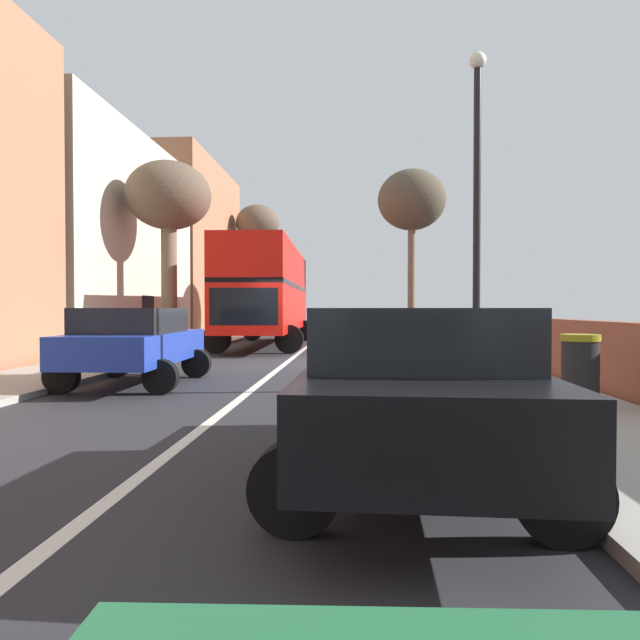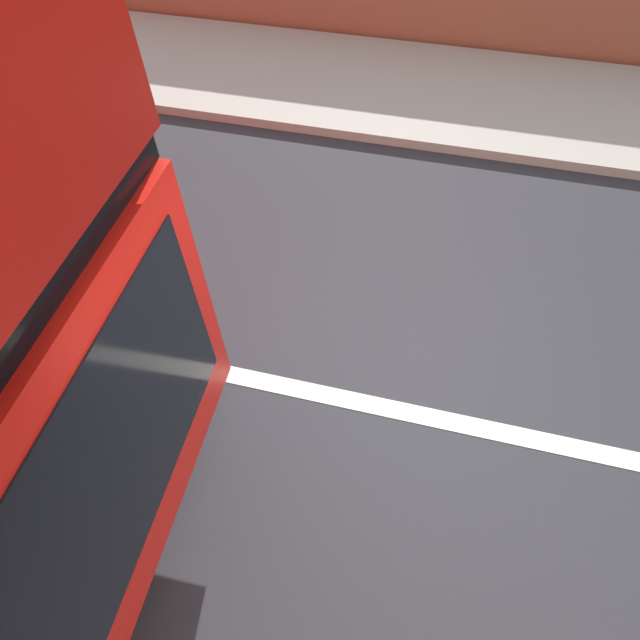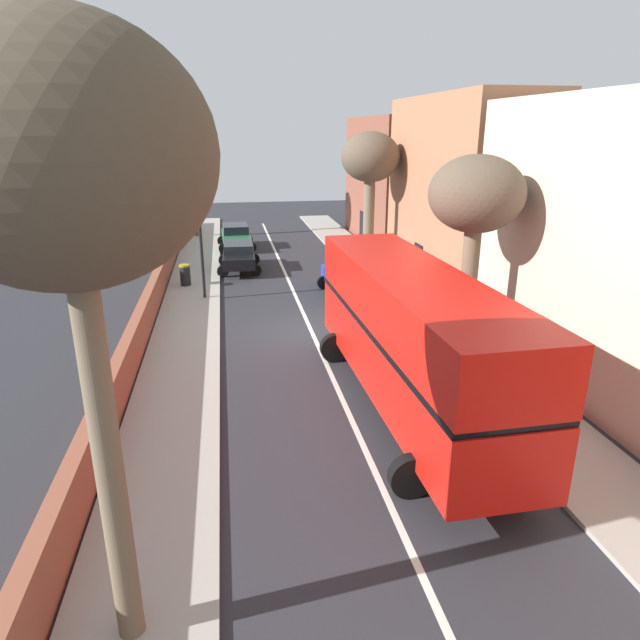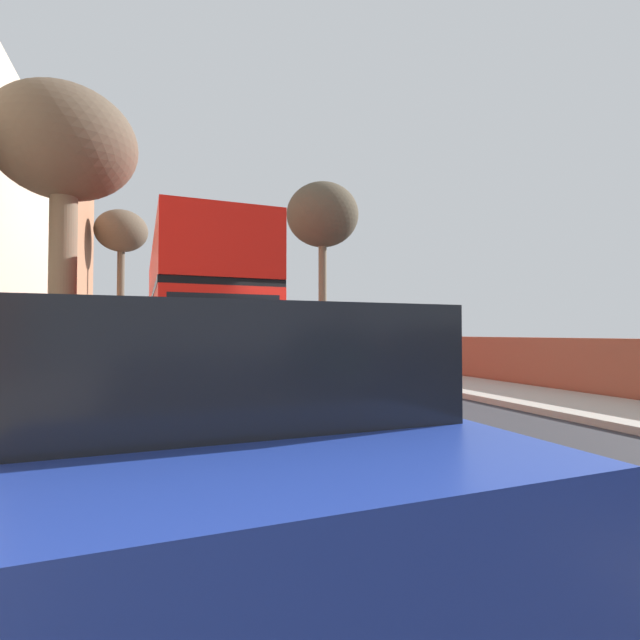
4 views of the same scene
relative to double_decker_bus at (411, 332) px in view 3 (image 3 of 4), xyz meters
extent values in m
plane|color=#28282D|center=(1.70, -6.92, -2.36)|extent=(84.00, 84.00, 0.00)
cube|color=silver|center=(1.70, -6.92, -2.35)|extent=(0.16, 54.00, 0.01)
cube|color=#9E998E|center=(-3.20, -6.92, -2.30)|extent=(2.60, 60.00, 0.12)
cube|color=#9E998E|center=(6.60, -6.92, -2.30)|extent=(2.60, 60.00, 0.12)
cube|color=brown|center=(-6.80, -24.92, 1.87)|extent=(4.00, 11.52, 8.45)
cube|color=black|center=(-4.77, -24.92, -1.31)|extent=(0.08, 1.10, 2.10)
cube|color=#9E6647|center=(-6.80, -12.92, 2.23)|extent=(4.00, 11.52, 9.18)
cube|color=black|center=(-4.77, -12.92, -1.31)|extent=(0.08, 1.10, 2.10)
cube|color=beige|center=(-6.80, -0.92, 1.96)|extent=(4.00, 11.52, 8.63)
cube|color=black|center=(-4.77, -0.92, -1.31)|extent=(0.08, 1.10, 2.10)
cube|color=brown|center=(8.15, -6.92, -1.69)|extent=(0.36, 54.00, 1.34)
cube|color=red|center=(0.00, 0.01, -0.81)|extent=(2.79, 11.23, 1.70)
cube|color=black|center=(0.00, 0.01, 0.12)|extent=(2.81, 11.12, 0.16)
cube|color=red|center=(0.00, 0.01, 0.95)|extent=(2.79, 11.23, 1.50)
cube|color=black|center=(0.15, -5.56, -0.72)|extent=(2.20, 0.12, 1.19)
cylinder|color=black|center=(1.38, -3.76, -1.86)|extent=(1.01, 0.33, 1.00)
cylinder|color=black|center=(-1.18, -3.82, -1.86)|extent=(1.01, 0.33, 1.00)
cylinder|color=black|center=(1.18, 3.84, -1.86)|extent=(1.01, 0.33, 1.00)
cylinder|color=black|center=(-1.38, 3.77, -1.86)|extent=(1.01, 0.33, 1.00)
cube|color=#1E6038|center=(4.20, -23.70, -1.59)|extent=(1.91, 4.24, 0.56)
cube|color=black|center=(4.21, -23.91, -1.04)|extent=(1.70, 2.35, 0.54)
cylinder|color=black|center=(3.25, -22.44, -2.04)|extent=(0.65, 0.24, 0.64)
cylinder|color=black|center=(5.06, -22.38, -2.04)|extent=(0.65, 0.24, 0.64)
cylinder|color=black|center=(3.34, -25.03, -2.04)|extent=(0.65, 0.24, 0.64)
cylinder|color=black|center=(5.15, -24.97, -2.04)|extent=(0.65, 0.24, 0.64)
cube|color=black|center=(4.20, -17.51, -1.57)|extent=(1.85, 4.49, 0.62)
cube|color=black|center=(4.19, -17.73, -1.02)|extent=(1.66, 2.49, 0.46)
cylinder|color=black|center=(3.35, -16.10, -2.04)|extent=(0.65, 0.24, 0.64)
cylinder|color=black|center=(5.12, -16.15, -2.04)|extent=(0.65, 0.24, 0.64)
cylinder|color=black|center=(3.27, -18.86, -2.04)|extent=(0.65, 0.24, 0.64)
cylinder|color=black|center=(5.05, -18.91, -2.04)|extent=(0.65, 0.24, 0.64)
cube|color=#1E389E|center=(-0.80, -11.75, -1.58)|extent=(1.89, 3.94, 0.60)
cube|color=black|center=(-0.80, -11.94, -1.03)|extent=(1.71, 2.18, 0.50)
cylinder|color=black|center=(-1.75, -10.56, -2.04)|extent=(0.64, 0.23, 0.64)
cylinder|color=black|center=(0.09, -10.52, -2.04)|extent=(0.64, 0.23, 0.64)
cylinder|color=black|center=(-1.69, -12.98, -2.04)|extent=(0.64, 0.23, 0.64)
cylinder|color=black|center=(0.15, -12.93, -2.04)|extent=(0.64, 0.23, 0.64)
cylinder|color=brown|center=(-3.08, -3.24, 0.24)|extent=(0.56, 0.56, 4.94)
ellipsoid|color=brown|center=(-3.08, -3.24, 3.32)|extent=(3.06, 3.06, 2.46)
cylinder|color=brown|center=(6.65, 6.52, 1.02)|extent=(0.40, 0.40, 6.50)
ellipsoid|color=#4C4233|center=(6.65, 6.52, 4.99)|extent=(3.58, 3.58, 3.19)
cylinder|color=brown|center=(-3.11, -16.75, 0.49)|extent=(0.62, 0.62, 5.45)
ellipsoid|color=brown|center=(-3.11, -16.75, 3.85)|extent=(3.19, 3.19, 2.68)
cylinder|color=brown|center=(6.94, -28.44, 1.35)|extent=(0.37, 0.37, 7.17)
ellipsoid|color=#4C4233|center=(6.94, -28.44, 5.51)|extent=(2.90, 2.90, 2.73)
cylinder|color=black|center=(6.00, -12.01, 0.76)|extent=(0.14, 0.14, 6.00)
sphere|color=silver|center=(6.00, -12.01, 3.91)|extent=(0.32, 0.32, 0.32)
cylinder|color=black|center=(7.00, -14.35, -1.75)|extent=(0.52, 0.52, 0.96)
cylinder|color=olive|center=(7.00, -14.35, -1.22)|extent=(0.55, 0.55, 0.10)
camera|label=1|loc=(3.69, -22.55, -0.80)|focal=30.45mm
camera|label=2|loc=(-0.16, -6.56, 1.29)|focal=27.39mm
camera|label=3|loc=(4.85, 13.60, 5.26)|focal=31.09mm
camera|label=4|loc=(-1.15, -14.58, -0.90)|focal=25.55mm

